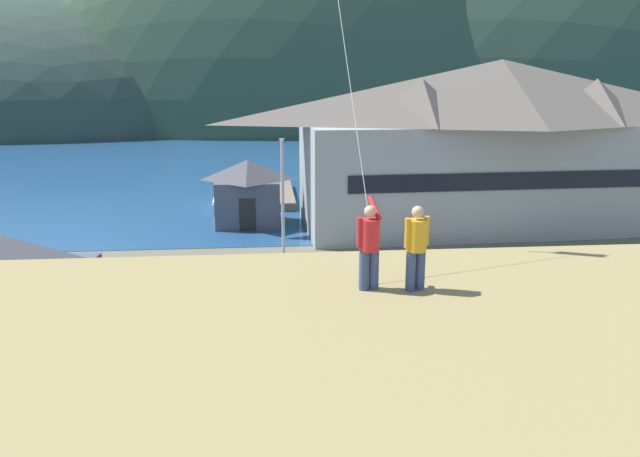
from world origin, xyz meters
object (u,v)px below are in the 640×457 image
object	(u,v)px
parked_car_back_row_right	(388,297)
parked_car_front_row_end	(379,365)
storage_shed_waterside	(248,191)
wharf_dock	(274,195)
parked_car_mid_row_near	(562,333)
person_kite_flyer	(369,244)
moored_boat_wharfside	(235,188)
moored_boat_inner_slip	(230,197)
moored_boat_outer_mooring	(316,196)
person_companion	(416,245)
parked_car_lone_by_shed	(169,304)
parked_car_back_row_left	(110,369)
parked_car_corner_spot	(581,286)
parking_light_pole	(283,204)
harbor_lodge	(498,140)

from	to	relation	value
parked_car_back_row_right	parked_car_front_row_end	xyz separation A→B (m)	(-1.57, -6.26, 0.00)
storage_shed_waterside	wharf_dock	xyz separation A→B (m)	(1.97, 9.45, -2.06)
storage_shed_waterside	parked_car_mid_row_near	size ratio (longest dim) A/B	1.13
person_kite_flyer	parked_car_front_row_end	bearing A→B (deg)	76.80
moored_boat_wharfside	moored_boat_inner_slip	distance (m)	4.36
moored_boat_outer_mooring	person_kite_flyer	world-z (taller)	person_kite_flyer
person_companion	moored_boat_inner_slip	bearing A→B (deg)	98.76
parked_car_lone_by_shed	parked_car_back_row_left	bearing A→B (deg)	-99.97
moored_boat_outer_mooring	moored_boat_inner_slip	bearing A→B (deg)	178.40
moored_boat_wharfside	person_kite_flyer	bearing A→B (deg)	-83.62
person_companion	parked_car_back_row_left	bearing A→B (deg)	138.25
person_companion	wharf_dock	bearing A→B (deg)	93.12
wharf_dock	parked_car_corner_spot	xyz separation A→B (m)	(13.47, -27.04, 0.71)
parked_car_back_row_right	person_companion	world-z (taller)	person_companion
moored_boat_outer_mooring	parking_light_pole	bearing A→B (deg)	-99.26
parked_car_back_row_right	person_companion	size ratio (longest dim) A/B	2.46
storage_shed_waterside	wharf_dock	size ratio (longest dim) A/B	0.44
parked_car_mid_row_near	parked_car_back_row_left	distance (m)	16.13
moored_boat_outer_mooring	parked_car_corner_spot	distance (m)	26.16
moored_boat_outer_mooring	parked_car_lone_by_shed	bearing A→B (deg)	-108.46
wharf_dock	parking_light_pole	size ratio (longest dim) A/B	1.52
parked_car_corner_spot	parking_light_pole	size ratio (longest dim) A/B	0.58
parked_car_mid_row_near	parked_car_corner_spot	world-z (taller)	same
parked_car_mid_row_near	parking_light_pole	xyz separation A→B (m)	(-10.05, 9.10, 3.23)
parked_car_mid_row_near	person_companion	world-z (taller)	person_companion
moored_boat_outer_mooring	parked_car_back_row_left	xyz separation A→B (m)	(-9.28, -30.56, 0.34)
harbor_lodge	person_companion	bearing A→B (deg)	-113.77
harbor_lodge	person_kite_flyer	xyz separation A→B (m)	(-13.93, -29.37, 1.06)
moored_boat_outer_mooring	parked_car_corner_spot	xyz separation A→B (m)	(10.13, -24.12, 0.34)
wharf_dock	parked_car_back_row_left	size ratio (longest dim) A/B	2.61
person_companion	moored_boat_outer_mooring	bearing A→B (deg)	88.32
harbor_lodge	parked_car_back_row_right	size ratio (longest dim) A/B	6.64
storage_shed_waterside	moored_boat_outer_mooring	distance (m)	8.57
harbor_lodge	moored_boat_inner_slip	bearing A→B (deg)	155.63
wharf_dock	parked_car_back_row_left	bearing A→B (deg)	-100.07
parked_car_back_row_left	parked_car_back_row_right	world-z (taller)	same
parked_car_corner_spot	person_kite_flyer	bearing A→B (deg)	-131.83
moored_boat_outer_mooring	parked_car_mid_row_near	world-z (taller)	moored_boat_outer_mooring
moored_boat_wharfside	parking_light_pole	size ratio (longest dim) A/B	0.95
harbor_lodge	moored_boat_wharfside	size ratio (longest dim) A/B	4.11
moored_boat_inner_slip	moored_boat_outer_mooring	bearing A→B (deg)	-1.60
wharf_dock	parked_car_corner_spot	distance (m)	30.22
moored_boat_wharfside	parked_car_back_row_right	xyz separation A→B (m)	(7.86, -29.34, 0.34)
parking_light_pole	person_kite_flyer	distance (m)	17.97
moored_boat_wharfside	parking_light_pole	xyz separation A→B (m)	(3.51, -24.56, 3.58)
moored_boat_inner_slip	parked_car_back_row_right	distance (m)	26.26
moored_boat_outer_mooring	moored_boat_inner_slip	world-z (taller)	same
moored_boat_wharfside	parked_car_corner_spot	distance (m)	33.28
moored_boat_wharfside	parked_car_lone_by_shed	world-z (taller)	moored_boat_wharfside
wharf_dock	parked_car_back_row_right	world-z (taller)	parked_car_back_row_right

